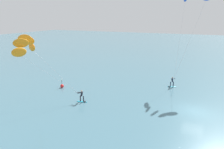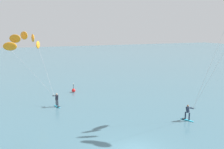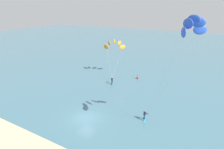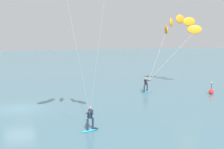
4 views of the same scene
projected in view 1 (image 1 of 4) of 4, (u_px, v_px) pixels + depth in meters
name	position (u px, v px, depth m)	size (l,w,h in m)	color
ground_plane	(194.00, 111.00, 25.75)	(240.00, 240.00, 0.00)	#426B7A
kitesurfer_nearshore	(28.00, 47.00, 26.47)	(5.99, 8.73, 9.05)	#23ADD1
marker_buoy	(62.00, 86.00, 34.15)	(0.56, 0.56, 1.38)	red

